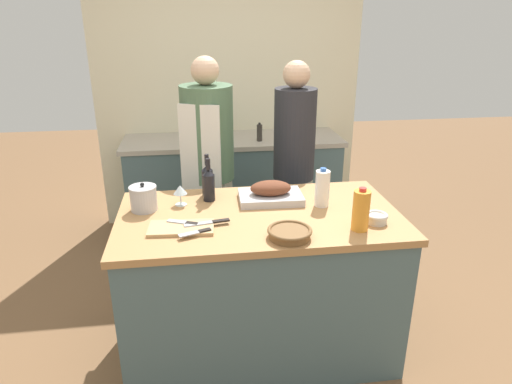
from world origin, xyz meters
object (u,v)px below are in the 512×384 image
(cutting_board, at_px, (181,228))
(knife_chef, at_px, (209,222))
(juice_jug, at_px, (361,210))
(knife_paring, at_px, (184,222))
(mixing_bowl, at_px, (376,218))
(knife_bread, at_px, (196,232))
(person_cook_guest, at_px, (294,161))
(wine_bottle_dark, at_px, (207,179))
(wine_glass_left, at_px, (180,190))
(roasting_pan, at_px, (271,193))
(wine_bottle_green, at_px, (209,184))
(condiment_bottle_tall, at_px, (223,125))
(wicker_basket, at_px, (290,233))
(milk_jug, at_px, (322,188))
(stock_pot, at_px, (144,198))
(condiment_bottle_short, at_px, (259,133))
(person_cook_aproned, at_px, (208,163))

(cutting_board, xyz_separation_m, knife_chef, (0.14, 0.02, 0.01))
(juice_jug, relative_size, knife_paring, 1.38)
(mixing_bowl, bearing_deg, knife_bread, -178.52)
(knife_chef, bearing_deg, person_cook_guest, 55.25)
(wine_bottle_dark, distance_m, knife_bread, 0.56)
(wine_glass_left, bearing_deg, knife_chef, -64.18)
(roasting_pan, height_order, wine_bottle_dark, wine_bottle_dark)
(person_cook_guest, bearing_deg, wine_bottle_green, -151.26)
(mixing_bowl, relative_size, wine_glass_left, 0.99)
(mixing_bowl, height_order, condiment_bottle_tall, condiment_bottle_tall)
(wicker_basket, relative_size, wine_bottle_dark, 0.87)
(cutting_board, bearing_deg, condiment_bottle_tall, 79.37)
(wicker_basket, xyz_separation_m, knife_paring, (-0.53, 0.21, -0.01))
(knife_bread, bearing_deg, knife_chef, 57.77)
(mixing_bowl, relative_size, milk_jug, 0.53)
(stock_pot, height_order, knife_paring, stock_pot)
(wicker_basket, height_order, knife_paring, wicker_basket)
(knife_bread, xyz_separation_m, person_cook_guest, (0.74, 1.07, 0.01))
(knife_chef, relative_size, condiment_bottle_tall, 1.18)
(stock_pot, relative_size, mixing_bowl, 1.37)
(roasting_pan, bearing_deg, milk_jug, -21.96)
(wicker_basket, relative_size, wine_glass_left, 1.84)
(condiment_bottle_short, relative_size, person_cook_aproned, 0.10)
(cutting_board, relative_size, juice_jug, 1.50)
(person_cook_guest, bearing_deg, person_cook_aproned, 162.51)
(cutting_board, relative_size, person_cook_guest, 0.21)
(milk_jug, bearing_deg, wine_bottle_green, 165.07)
(cutting_board, bearing_deg, mixing_bowl, -3.36)
(cutting_board, height_order, wine_bottle_green, wine_bottle_green)
(condiment_bottle_tall, xyz_separation_m, person_cook_aproned, (-0.17, -0.87, -0.07))
(wine_bottle_green, xyz_separation_m, person_cook_guest, (0.65, 0.61, -0.08))
(roasting_pan, bearing_deg, stock_pot, -177.22)
(roasting_pan, bearing_deg, knife_bread, -137.85)
(condiment_bottle_short, distance_m, person_cook_aproned, 0.80)
(condiment_bottle_short, bearing_deg, knife_paring, -111.54)
(condiment_bottle_short, bearing_deg, milk_jug, -83.94)
(milk_jug, height_order, wine_bottle_dark, wine_bottle_dark)
(cutting_board, bearing_deg, person_cook_aproned, 79.83)
(mixing_bowl, height_order, milk_jug, milk_jug)
(knife_bread, xyz_separation_m, person_cook_aproned, (0.11, 1.11, 0.01))
(mixing_bowl, bearing_deg, knife_chef, 174.70)
(wine_bottle_dark, height_order, person_cook_aproned, person_cook_aproned)
(knife_bread, bearing_deg, wine_glass_left, 101.07)
(stock_pot, distance_m, knife_bread, 0.47)
(roasting_pan, height_order, mixing_bowl, roasting_pan)
(cutting_board, bearing_deg, knife_bread, -48.64)
(wine_bottle_dark, bearing_deg, condiment_bottle_short, 67.51)
(cutting_board, bearing_deg, knife_chef, 8.76)
(wine_glass_left, xyz_separation_m, person_cook_aproned, (0.19, 0.69, -0.06))
(condiment_bottle_tall, bearing_deg, mixing_bowl, -70.77)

